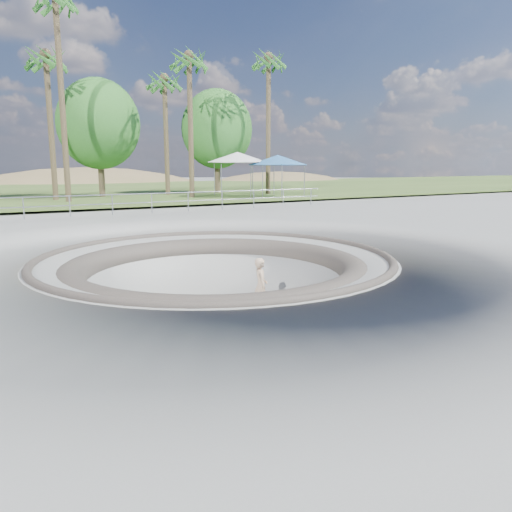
% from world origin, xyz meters
% --- Properties ---
extents(ground, '(180.00, 180.00, 0.00)m').
position_xyz_m(ground, '(0.00, 0.00, 0.00)').
color(ground, gray).
rests_on(ground, ground).
extents(skate_bowl, '(14.00, 14.00, 4.10)m').
position_xyz_m(skate_bowl, '(0.00, 0.00, -1.83)').
color(skate_bowl, gray).
rests_on(skate_bowl, ground).
extents(grass_strip, '(180.00, 36.00, 0.12)m').
position_xyz_m(grass_strip, '(0.00, 34.00, 0.22)').
color(grass_strip, '#3D5923').
rests_on(grass_strip, ground).
extents(distant_hills, '(103.20, 45.00, 28.60)m').
position_xyz_m(distant_hills, '(3.78, 57.17, -7.02)').
color(distant_hills, brown).
rests_on(distant_hills, ground).
extents(safety_railing, '(25.00, 0.06, 1.03)m').
position_xyz_m(safety_railing, '(0.00, 12.00, 0.69)').
color(safety_railing, gray).
rests_on(safety_railing, ground).
extents(skateboard, '(0.81, 0.23, 0.08)m').
position_xyz_m(skateboard, '(1.33, -0.33, -1.83)').
color(skateboard, brown).
rests_on(skateboard, ground).
extents(skater, '(0.59, 0.73, 1.73)m').
position_xyz_m(skater, '(1.33, -0.33, -0.95)').
color(skater, tan).
rests_on(skater, skateboard).
extents(canopy_white, '(6.19, 6.19, 3.24)m').
position_xyz_m(canopy_white, '(11.40, 20.50, 3.12)').
color(canopy_white, gray).
rests_on(canopy_white, ground).
extents(canopy_blue, '(5.55, 5.55, 3.01)m').
position_xyz_m(canopy_blue, '(13.65, 18.47, 2.92)').
color(canopy_blue, gray).
rests_on(canopy_blue, ground).
extents(palm_b, '(2.60, 2.60, 10.16)m').
position_xyz_m(palm_b, '(-1.12, 22.85, 8.96)').
color(palm_b, brown).
rests_on(palm_b, ground).
extents(palm_c, '(2.60, 2.60, 13.25)m').
position_xyz_m(palm_c, '(-0.64, 20.80, 11.78)').
color(palm_c, brown).
rests_on(palm_c, ground).
extents(palm_d, '(2.60, 2.60, 9.63)m').
position_xyz_m(palm_d, '(7.35, 24.55, 8.47)').
color(palm_d, brown).
rests_on(palm_d, ground).
extents(palm_e, '(2.60, 2.60, 10.60)m').
position_xyz_m(palm_e, '(7.79, 20.69, 9.36)').
color(palm_e, brown).
rests_on(palm_e, ground).
extents(palm_f, '(2.60, 2.60, 11.39)m').
position_xyz_m(palm_f, '(14.81, 21.79, 10.10)').
color(palm_f, brown).
rests_on(palm_f, ground).
extents(bushy_tree_mid, '(5.91, 5.38, 8.53)m').
position_xyz_m(bushy_tree_mid, '(2.40, 24.87, 5.46)').
color(bushy_tree_mid, brown).
rests_on(bushy_tree_mid, ground).
extents(bushy_tree_right, '(5.89, 5.36, 8.50)m').
position_xyz_m(bushy_tree_right, '(12.02, 25.33, 5.44)').
color(bushy_tree_right, brown).
rests_on(bushy_tree_right, ground).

